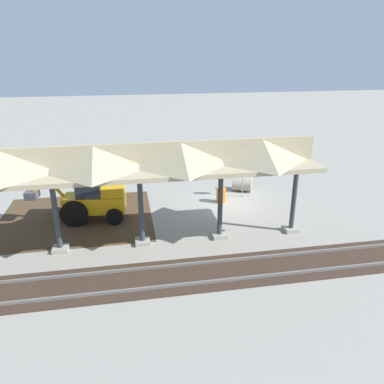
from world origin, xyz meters
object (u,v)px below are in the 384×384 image
(traffic_barrel, at_px, (221,195))
(concrete_pipe, at_px, (242,184))
(stop_sign, at_px, (243,169))
(backhoe, at_px, (92,198))

(traffic_barrel, bearing_deg, concrete_pipe, -137.61)
(stop_sign, distance_m, concrete_pipe, 1.76)
(stop_sign, xyz_separation_m, backhoe, (8.98, 1.78, -0.55))
(concrete_pipe, bearing_deg, stop_sign, 73.29)
(stop_sign, bearing_deg, concrete_pipe, -106.71)
(traffic_barrel, bearing_deg, stop_sign, -158.72)
(backhoe, xyz_separation_m, traffic_barrel, (-7.46, -1.19, -0.82))
(stop_sign, relative_size, concrete_pipe, 1.68)
(stop_sign, bearing_deg, backhoe, 11.23)
(backhoe, xyz_separation_m, concrete_pipe, (-9.30, -2.88, -0.79))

